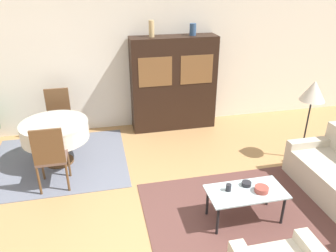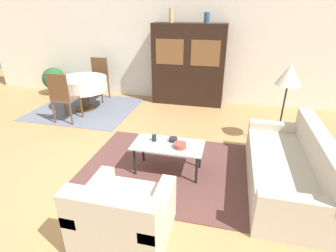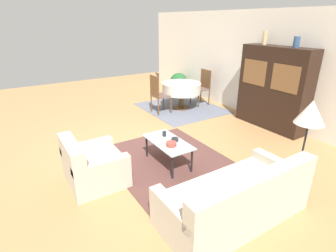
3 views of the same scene
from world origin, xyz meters
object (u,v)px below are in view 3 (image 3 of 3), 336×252
object	(u,v)px
coffee_table	(168,144)
bowl_small	(175,139)
dining_chair_far	(203,85)
bowl	(171,144)
armchair	(92,166)
display_cabinet	(273,88)
dining_chair_near	(158,92)
couch	(236,200)
vase_short	(297,42)
cup	(164,134)
vase_tall	(265,38)
floor_lamp	(310,115)
potted_plant	(179,83)
dining_table	(181,88)

from	to	relation	value
coffee_table	bowl_small	xyz separation A→B (m)	(0.05, 0.11, 0.08)
dining_chair_far	bowl	bearing A→B (deg)	133.15
armchair	display_cabinet	size ratio (longest dim) A/B	0.47
dining_chair_near	couch	bearing A→B (deg)	-16.89
display_cabinet	vase_short	size ratio (longest dim) A/B	8.47
armchair	dining_chair_far	world-z (taller)	dining_chair_far
coffee_table	display_cabinet	size ratio (longest dim) A/B	0.54
couch	cup	bearing A→B (deg)	88.01
dining_chair_far	dining_chair_near	bearing A→B (deg)	90.00
bowl	vase_short	world-z (taller)	vase_short
coffee_table	vase_tall	distance (m)	3.56
vase_tall	vase_short	xyz separation A→B (m)	(0.81, 0.00, -0.04)
floor_lamp	vase_tall	size ratio (longest dim) A/B	4.67
display_cabinet	potted_plant	size ratio (longest dim) A/B	2.57
cup	vase_tall	size ratio (longest dim) A/B	0.31
armchair	bowl_small	xyz separation A→B (m)	(0.20, 1.44, 0.19)
floor_lamp	couch	bearing A→B (deg)	-91.48
coffee_table	potted_plant	bearing A→B (deg)	143.39
floor_lamp	dining_chair_near	bearing A→B (deg)	-179.78
bowl	bowl_small	distance (m)	0.21
cup	display_cabinet	bearing A→B (deg)	90.23
bowl_small	dining_table	bearing A→B (deg)	143.01
cup	dining_chair_far	bearing A→B (deg)	129.64
couch	dining_table	size ratio (longest dim) A/B	1.79
dining_chair_near	vase_tall	size ratio (longest dim) A/B	3.42
dining_chair_far	potted_plant	bearing A→B (deg)	-2.82
display_cabinet	dining_chair_far	bearing A→B (deg)	-173.95
armchair	couch	bearing A→B (deg)	36.15
cup	bowl	bearing A→B (deg)	-15.42
bowl_small	vase_short	size ratio (longest dim) A/B	0.56
dining_chair_far	cup	xyz separation A→B (m)	(2.30, -2.78, -0.09)
armchair	coffee_table	world-z (taller)	armchair
armchair	vase_tall	bearing A→B (deg)	96.70
dining_chair_far	potted_plant	size ratio (longest dim) A/B	1.42
cup	vase_short	size ratio (longest dim) A/B	0.42
bowl_small	potted_plant	distance (m)	4.85
display_cabinet	cup	world-z (taller)	display_cabinet
couch	bowl	xyz separation A→B (m)	(-1.48, -0.05, 0.20)
display_cabinet	floor_lamp	xyz separation A→B (m)	(1.93, -1.80, 0.26)
vase_short	cup	bearing A→B (deg)	-96.94
bowl_small	vase_tall	size ratio (longest dim) A/B	0.41
coffee_table	floor_lamp	size ratio (longest dim) A/B	0.71
couch	coffee_table	size ratio (longest dim) A/B	1.96
armchair	cup	distance (m)	1.41
coffee_table	bowl	size ratio (longest dim) A/B	5.66
potted_plant	floor_lamp	bearing A→B (deg)	-16.14
couch	floor_lamp	bearing A→B (deg)	-1.48
dining_chair_far	bowl_small	bearing A→B (deg)	133.38
bowl_small	vase_tall	xyz separation A→B (m)	(-0.72, 2.97, 1.57)
couch	cup	xyz separation A→B (m)	(-1.89, 0.07, 0.21)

